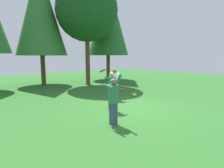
# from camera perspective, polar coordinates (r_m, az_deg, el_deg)

# --- Properties ---
(ground_plane) EXTENTS (40.00, 40.00, 0.00)m
(ground_plane) POSITION_cam_1_polar(r_m,az_deg,el_deg) (8.57, 5.25, -7.22)
(ground_plane) COLOR #2D6B28
(person_thrower) EXTENTS (0.56, 0.55, 1.73)m
(person_thrower) POSITION_cam_1_polar(r_m,az_deg,el_deg) (6.36, 0.41, -4.03)
(person_thrower) COLOR #38476B
(person_thrower) RESTS_ON ground_plane
(person_catcher) EXTENTS (0.71, 0.69, 1.64)m
(person_catcher) POSITION_cam_1_polar(r_m,az_deg,el_deg) (8.04, -0.07, -1.15)
(person_catcher) COLOR #4C382D
(person_catcher) RESTS_ON ground_plane
(person_bystander) EXTENTS (0.72, 0.71, 1.60)m
(person_bystander) POSITION_cam_1_polar(r_m,az_deg,el_deg) (10.15, 0.70, 0.69)
(person_bystander) COLOR #38476B
(person_bystander) RESTS_ON ground_plane
(frisbee) EXTENTS (0.34, 0.33, 0.13)m
(frisbee) POSITION_cam_1_polar(r_m,az_deg,el_deg) (6.84, -2.80, 4.01)
(frisbee) COLOR red
(ball_yellow) EXTENTS (0.23, 0.23, 0.23)m
(ball_yellow) POSITION_cam_1_polar(r_m,az_deg,el_deg) (10.97, 6.68, -3.20)
(ball_yellow) COLOR yellow
(ball_yellow) RESTS_ON ground_plane
(ball_orange) EXTENTS (0.20, 0.20, 0.20)m
(ball_orange) POSITION_cam_1_polar(r_m,az_deg,el_deg) (12.78, 2.74, -1.59)
(ball_orange) COLOR orange
(ball_orange) RESTS_ON ground_plane
(tree_right) EXTENTS (4.82, 4.82, 8.24)m
(tree_right) POSITION_cam_1_polar(r_m,az_deg,el_deg) (15.98, -7.54, 20.95)
(tree_right) COLOR brown
(tree_right) RESTS_ON ground_plane
(tree_center) EXTENTS (3.85, 3.85, 9.20)m
(tree_center) POSITION_cam_1_polar(r_m,az_deg,el_deg) (16.49, -20.70, 19.93)
(tree_center) COLOR brown
(tree_center) RESTS_ON ground_plane
(tree_far_right) EXTENTS (3.91, 3.91, 9.34)m
(tree_far_right) POSITION_cam_1_polar(r_m,az_deg,el_deg) (19.13, -1.19, 19.00)
(tree_far_right) COLOR brown
(tree_far_right) RESTS_ON ground_plane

